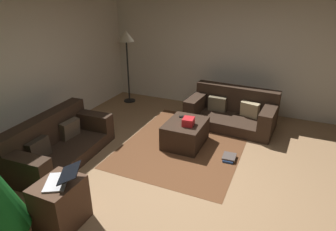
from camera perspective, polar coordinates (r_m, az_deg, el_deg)
ground_plane at (r=4.13m, az=4.85°, el=-13.79°), size 6.40×6.40×0.00m
rear_partition at (r=5.34m, az=-28.55°, el=7.69°), size 6.40×0.12×2.60m
corner_partition at (r=6.47m, az=14.79°, el=12.07°), size 0.12×6.40×2.60m
couch_left at (r=4.94m, az=-21.40°, el=-5.15°), size 1.86×0.96×0.70m
couch_right at (r=5.91m, az=12.69°, el=0.81°), size 1.04×1.74×0.73m
ottoman at (r=5.04m, az=3.47°, el=-3.53°), size 0.82×0.64×0.42m
gift_box at (r=4.82m, az=4.08°, el=-1.23°), size 0.23×0.20×0.13m
tv_remote at (r=5.15m, az=3.12°, el=-0.21°), size 0.12×0.16×0.02m
side_table at (r=3.61m, az=-20.66°, el=-16.15°), size 0.52×0.44×0.58m
laptop at (r=3.39m, az=-20.53°, el=-11.71°), size 0.48×0.49×0.17m
book_stack at (r=4.77m, az=12.11°, el=-8.20°), size 0.28×0.22×0.06m
corner_lamp at (r=6.80m, az=-8.32°, el=14.37°), size 0.36×0.36×1.70m
area_rug at (r=5.14m, az=3.41°, el=-5.59°), size 2.60×2.00×0.01m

